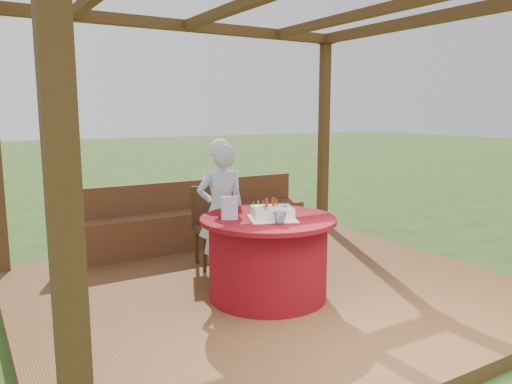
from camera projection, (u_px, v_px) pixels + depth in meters
ground at (269, 298)px, 4.78m from camera, size 60.00×60.00×0.00m
deck at (269, 292)px, 4.77m from camera, size 4.50×4.00×0.12m
pergola at (271, 39)px, 4.40m from camera, size 4.50×4.00×2.72m
bench at (195, 225)px, 6.17m from camera, size 3.00×0.42×0.80m
table at (268, 257)px, 4.44m from camera, size 1.20×1.20×0.73m
chair at (213, 222)px, 5.40m from camera, size 0.47×0.47×0.85m
elderly_woman at (221, 208)px, 4.97m from camera, size 0.53×0.39×1.39m
birthday_cake at (272, 213)px, 4.31m from camera, size 0.51×0.51×0.18m
gift_bag at (229, 208)px, 4.29m from camera, size 0.16×0.13×0.19m
drinking_glass at (280, 218)px, 4.10m from camera, size 0.11×0.11×0.10m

